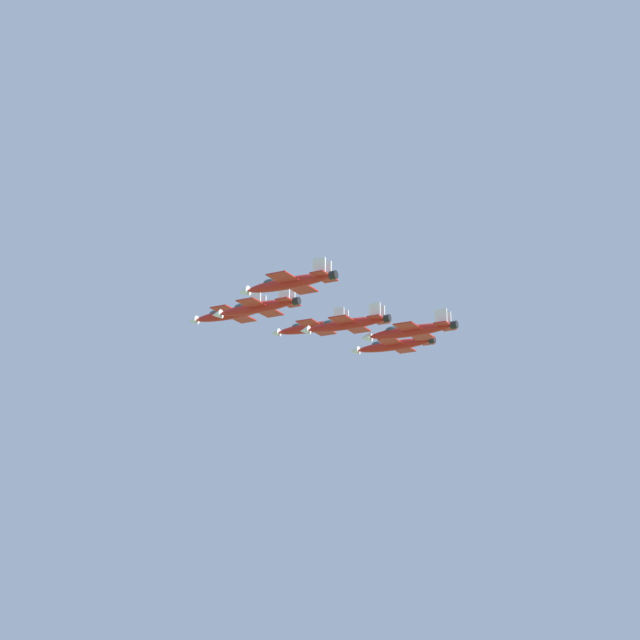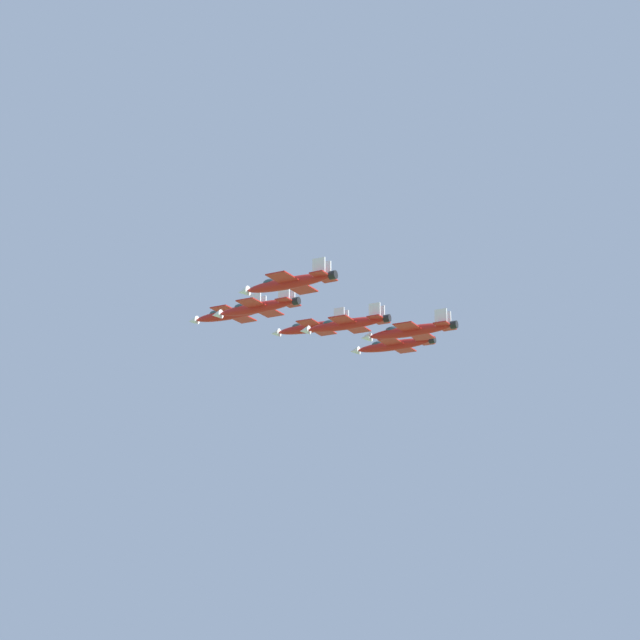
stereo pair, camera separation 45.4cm
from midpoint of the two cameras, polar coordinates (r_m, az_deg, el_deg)
name	(u,v)px [view 2 (the right image)]	position (r m, az deg, el deg)	size (l,w,h in m)	color
jet_lead	(230,314)	(204.47, -4.93, 0.34)	(13.31, 16.92, 4.03)	red
jet_left_wingman	(257,307)	(188.06, -3.46, 0.70)	(13.01, 16.49, 3.94)	red
jet_right_wingman	(313,327)	(206.69, -0.32, -0.40)	(13.29, 16.34, 3.94)	red
jet_left_outer	(288,283)	(172.78, -1.71, 2.07)	(13.20, 16.90, 4.02)	red
jet_right_outer	(394,345)	(209.94, 4.16, -1.39)	(13.23, 16.72, 3.99)	red
jet_slot_rear	(346,324)	(190.61, 1.52, -0.22)	(13.18, 16.27, 3.91)	red
jet_trailing	(410,331)	(184.63, 5.08, -0.60)	(13.12, 16.42, 3.93)	red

